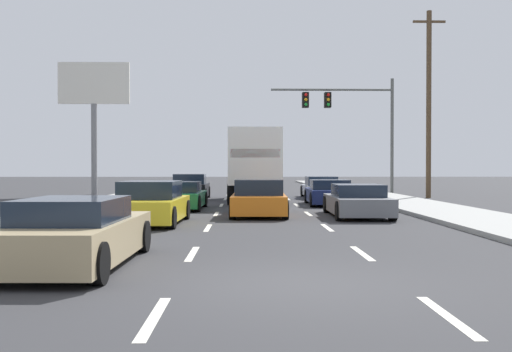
{
  "coord_description": "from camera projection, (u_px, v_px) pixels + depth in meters",
  "views": [
    {
      "loc": [
        -0.66,
        -8.71,
        1.74
      ],
      "look_at": [
        -0.15,
        17.23,
        1.34
      ],
      "focal_mm": 41.56,
      "sensor_mm": 36.0,
      "label": 1
    }
  ],
  "objects": [
    {
      "name": "traffic_signal_mast",
      "position": [
        343.0,
        110.0,
        37.15
      ],
      "size": [
        7.74,
        0.69,
        7.29
      ],
      "color": "#595B56",
      "rests_on": "ground_plane"
    },
    {
      "name": "car_orange",
      "position": [
        259.0,
        199.0,
        21.06
      ],
      "size": [
        2.05,
        4.4,
        1.3
      ],
      "color": "orange",
      "rests_on": "ground_plane"
    },
    {
      "name": "utility_pole_mid",
      "position": [
        429.0,
        102.0,
        32.91
      ],
      "size": [
        1.8,
        0.28,
        10.4
      ],
      "color": "brown",
      "rests_on": "ground_plane"
    },
    {
      "name": "car_tan",
      "position": [
        76.0,
        234.0,
        10.31
      ],
      "size": [
        1.95,
        4.51,
        1.2
      ],
      "color": "tan",
      "rests_on": "ground_plane"
    },
    {
      "name": "car_black",
      "position": [
        190.0,
        188.0,
        31.71
      ],
      "size": [
        1.94,
        4.12,
        1.36
      ],
      "color": "black",
      "rests_on": "ground_plane"
    },
    {
      "name": "car_green",
      "position": [
        179.0,
        196.0,
        24.15
      ],
      "size": [
        2.08,
        4.05,
        1.14
      ],
      "color": "#196B38",
      "rests_on": "ground_plane"
    },
    {
      "name": "sidewalk_left",
      "position": [
        117.0,
        201.0,
        28.61
      ],
      "size": [
        3.16,
        80.0,
        0.14
      ],
      "primitive_type": "cube",
      "color": "#9E9E99",
      "rests_on": "ground_plane"
    },
    {
      "name": "car_yellow",
      "position": [
        151.0,
        204.0,
        18.04
      ],
      "size": [
        2.09,
        4.23,
        1.3
      ],
      "color": "yellow",
      "rests_on": "ground_plane"
    },
    {
      "name": "ground_plane",
      "position": [
        256.0,
        197.0,
        33.74
      ],
      "size": [
        140.0,
        140.0,
        0.0
      ],
      "primitive_type": "plane",
      "color": "#333335"
    },
    {
      "name": "car_gray",
      "position": [
        357.0,
        202.0,
        20.64
      ],
      "size": [
        2.02,
        4.59,
        1.13
      ],
      "color": "slate",
      "rests_on": "ground_plane"
    },
    {
      "name": "sidewalk_right",
      "position": [
        398.0,
        201.0,
        28.88
      ],
      "size": [
        3.16,
        80.0,
        0.14
      ],
      "primitive_type": "cube",
      "color": "#9E9E99",
      "rests_on": "ground_plane"
    },
    {
      "name": "lane_markings",
      "position": [
        258.0,
        202.0,
        29.34
      ],
      "size": [
        3.54,
        57.0,
        0.01
      ],
      "color": "silver",
      "rests_on": "ground_plane"
    },
    {
      "name": "roadside_billboard",
      "position": [
        94.0,
        99.0,
        36.81
      ],
      "size": [
        4.42,
        0.36,
        8.24
      ],
      "color": "slate",
      "rests_on": "ground_plane"
    },
    {
      "name": "car_silver",
      "position": [
        321.0,
        188.0,
        33.06
      ],
      "size": [
        1.95,
        4.56,
        1.2
      ],
      "color": "#B7BABF",
      "rests_on": "ground_plane"
    },
    {
      "name": "box_truck",
      "position": [
        255.0,
        161.0,
        29.18
      ],
      "size": [
        2.6,
        8.91,
        3.43
      ],
      "color": "white",
      "rests_on": "ground_plane"
    },
    {
      "name": "car_navy",
      "position": [
        329.0,
        193.0,
        26.94
      ],
      "size": [
        2.09,
        4.29,
        1.15
      ],
      "color": "#141E4C",
      "rests_on": "ground_plane"
    }
  ]
}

